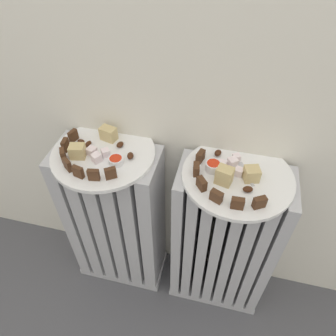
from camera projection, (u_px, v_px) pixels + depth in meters
name	position (u px, v px, depth m)	size (l,w,h in m)	color
radiator_left	(117.00, 221.00, 1.17)	(0.35, 0.17, 0.66)	#B2B2B7
radiator_right	(222.00, 243.00, 1.10)	(0.35, 0.17, 0.66)	#B2B2B7
plate_left	(103.00, 154.00, 0.93)	(0.31, 0.31, 0.01)	white
plate_right	(238.00, 176.00, 0.86)	(0.31, 0.31, 0.01)	white
dark_cake_slice_left_0	(73.00, 136.00, 0.95)	(0.03, 0.01, 0.04)	#472B19
dark_cake_slice_left_1	(65.00, 145.00, 0.92)	(0.03, 0.01, 0.04)	#472B19
dark_cake_slice_left_2	(63.00, 155.00, 0.89)	(0.03, 0.01, 0.04)	#472B19
dark_cake_slice_left_3	(67.00, 165.00, 0.86)	(0.03, 0.01, 0.04)	#472B19
dark_cake_slice_left_4	(78.00, 172.00, 0.84)	(0.03, 0.01, 0.04)	#472B19
dark_cake_slice_left_5	(94.00, 175.00, 0.83)	(0.03, 0.01, 0.04)	#472B19
dark_cake_slice_left_6	(111.00, 173.00, 0.84)	(0.03, 0.01, 0.04)	#472B19
marble_cake_slice_left_0	(108.00, 134.00, 0.95)	(0.05, 0.03, 0.04)	tan
marble_cake_slice_left_1	(77.00, 151.00, 0.90)	(0.04, 0.04, 0.04)	tan
turkish_delight_left_0	(92.00, 151.00, 0.91)	(0.02, 0.02, 0.02)	white
turkish_delight_left_1	(106.00, 153.00, 0.91)	(0.02, 0.02, 0.02)	white
turkish_delight_left_2	(96.00, 158.00, 0.89)	(0.02, 0.02, 0.02)	white
medjool_date_left_0	(88.00, 144.00, 0.94)	(0.03, 0.01, 0.02)	#3D1E0F
medjool_date_left_1	(81.00, 142.00, 0.95)	(0.02, 0.01, 0.02)	#3D1E0F
medjool_date_left_2	(130.00, 156.00, 0.90)	(0.03, 0.02, 0.02)	#3D1E0F
medjool_date_left_3	(120.00, 145.00, 0.94)	(0.03, 0.02, 0.01)	#3D1E0F
jam_bowl_left	(116.00, 160.00, 0.88)	(0.04, 0.04, 0.02)	white
dark_cake_slice_right_0	(200.00, 156.00, 0.89)	(0.03, 0.02, 0.03)	#472B19
dark_cake_slice_right_1	(196.00, 169.00, 0.85)	(0.03, 0.02, 0.03)	#472B19
dark_cake_slice_right_2	(202.00, 184.00, 0.81)	(0.03, 0.02, 0.03)	#472B19
dark_cake_slice_right_3	(216.00, 196.00, 0.78)	(0.03, 0.02, 0.03)	#472B19
dark_cake_slice_right_4	(238.00, 203.00, 0.77)	(0.03, 0.02, 0.03)	#472B19
dark_cake_slice_right_5	(259.00, 202.00, 0.77)	(0.03, 0.02, 0.03)	#472B19
marble_cake_slice_right_0	(224.00, 176.00, 0.82)	(0.04, 0.03, 0.05)	tan
marble_cake_slice_right_1	(252.00, 174.00, 0.83)	(0.04, 0.04, 0.04)	tan
turkish_delight_right_0	(236.00, 158.00, 0.89)	(0.02, 0.02, 0.02)	white
turkish_delight_right_1	(239.00, 172.00, 0.85)	(0.02, 0.02, 0.02)	white
turkish_delight_right_2	(222.00, 164.00, 0.87)	(0.02, 0.02, 0.02)	white
turkish_delight_right_3	(233.00, 162.00, 0.88)	(0.02, 0.02, 0.02)	white
medjool_date_right_0	(248.00, 189.00, 0.81)	(0.03, 0.02, 0.02)	#3D1E0F
medjool_date_right_1	(218.00, 153.00, 0.91)	(0.02, 0.02, 0.02)	#3D1E0F
jam_bowl_right	(213.00, 166.00, 0.86)	(0.04, 0.04, 0.03)	white
fork	(244.00, 172.00, 0.86)	(0.06, 0.09, 0.00)	#B7B7BC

